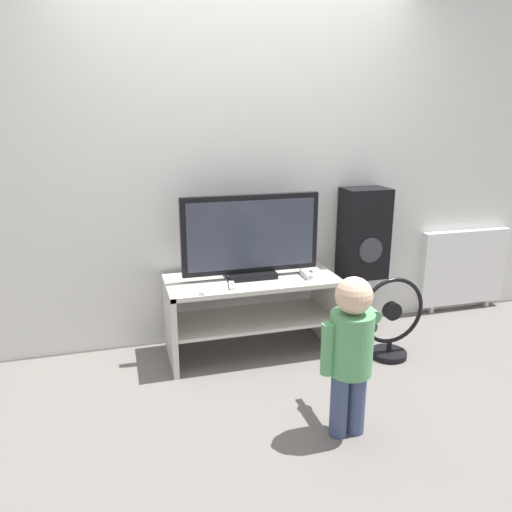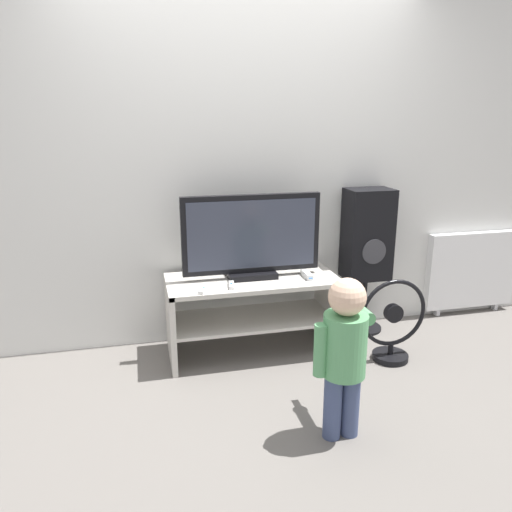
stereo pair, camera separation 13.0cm
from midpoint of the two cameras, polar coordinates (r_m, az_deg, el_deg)
The scene contains 11 objects.
ground_plane at distance 3.40m, azimuth 1.76°, elevation -12.64°, with size 16.00×16.00×0.00m, color slate.
wall_back at distance 3.58m, azimuth -0.63°, elevation 10.72°, with size 10.00×0.06×2.60m.
tv_stand at distance 3.47m, azimuth 0.68°, elevation -5.45°, with size 1.17×0.52×0.54m.
television at distance 3.35m, azimuth 0.60°, elevation 2.12°, with size 0.94×0.20×0.57m.
game_console at distance 3.44m, azimuth 6.92°, elevation -2.16°, with size 0.04×0.16×0.04m.
remote_primary at distance 3.17m, azimuth -4.82°, elevation -3.86°, with size 0.09×0.13×0.03m.
remote_secondary at distance 3.24m, azimuth -1.68°, elevation -3.37°, with size 0.06×0.13×0.03m.
child at distance 2.58m, azimuth 11.50°, elevation -9.99°, with size 0.33×0.49×0.87m.
speaker_tower at distance 3.83m, azimuth 13.54°, elevation 1.93°, with size 0.34×0.30×1.10m.
floor_fan at distance 3.53m, azimuth 16.37°, elevation -7.54°, with size 0.47×0.24×0.58m.
radiator at distance 4.54m, azimuth 24.10°, elevation -1.47°, with size 0.80×0.08×0.70m.
Camera 2 is at (-0.74, -2.89, 1.62)m, focal length 35.00 mm.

